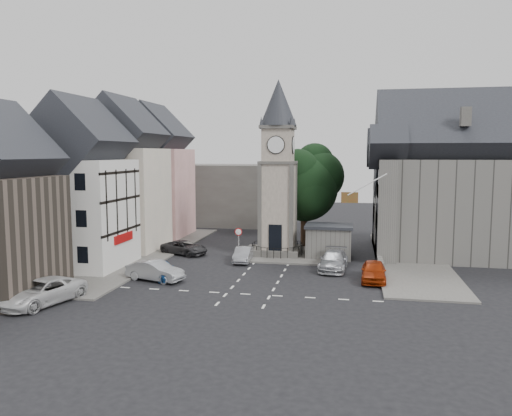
% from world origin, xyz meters
% --- Properties ---
extents(ground, '(120.00, 120.00, 0.00)m').
position_xyz_m(ground, '(0.00, 0.00, 0.00)').
color(ground, black).
rests_on(ground, ground).
extents(pavement_west, '(6.00, 30.00, 0.14)m').
position_xyz_m(pavement_west, '(-12.50, 6.00, 0.07)').
color(pavement_west, '#595651').
rests_on(pavement_west, ground).
extents(pavement_east, '(6.00, 26.00, 0.14)m').
position_xyz_m(pavement_east, '(12.00, 8.00, 0.07)').
color(pavement_east, '#595651').
rests_on(pavement_east, ground).
extents(central_island, '(10.00, 8.00, 0.16)m').
position_xyz_m(central_island, '(1.50, 8.00, 0.08)').
color(central_island, '#595651').
rests_on(central_island, ground).
extents(road_markings, '(20.00, 8.00, 0.01)m').
position_xyz_m(road_markings, '(0.00, -5.50, 0.01)').
color(road_markings, silver).
rests_on(road_markings, ground).
extents(clock_tower, '(4.86, 4.86, 16.25)m').
position_xyz_m(clock_tower, '(0.00, 7.99, 8.12)').
color(clock_tower, '#4C4944').
rests_on(clock_tower, ground).
extents(stone_shelter, '(4.30, 3.30, 3.08)m').
position_xyz_m(stone_shelter, '(4.80, 7.50, 1.55)').
color(stone_shelter, '#66635E').
rests_on(stone_shelter, ground).
extents(town_tree, '(7.20, 7.20, 10.80)m').
position_xyz_m(town_tree, '(2.00, 13.00, 6.97)').
color(town_tree, black).
rests_on(town_tree, ground).
extents(warning_sign_post, '(0.70, 0.19, 2.85)m').
position_xyz_m(warning_sign_post, '(-3.20, 5.43, 2.03)').
color(warning_sign_post, black).
rests_on(warning_sign_post, ground).
extents(terrace_pink, '(8.10, 7.60, 12.80)m').
position_xyz_m(terrace_pink, '(-15.50, 16.00, 6.58)').
color(terrace_pink, tan).
rests_on(terrace_pink, ground).
extents(terrace_cream, '(8.10, 7.60, 12.80)m').
position_xyz_m(terrace_cream, '(-15.50, 8.00, 6.58)').
color(terrace_cream, beige).
rests_on(terrace_cream, ground).
extents(terrace_tudor, '(8.10, 7.60, 12.00)m').
position_xyz_m(terrace_tudor, '(-15.50, 0.00, 6.19)').
color(terrace_tudor, silver).
rests_on(terrace_tudor, ground).
extents(backdrop_west, '(20.00, 10.00, 8.00)m').
position_xyz_m(backdrop_west, '(-12.00, 28.00, 4.00)').
color(backdrop_west, '#4C4944').
rests_on(backdrop_west, ground).
extents(east_building, '(14.40, 11.40, 12.60)m').
position_xyz_m(east_building, '(15.59, 11.00, 6.26)').
color(east_building, '#66635E').
rests_on(east_building, ground).
extents(east_boundary_wall, '(0.40, 16.00, 0.90)m').
position_xyz_m(east_boundary_wall, '(9.20, 10.00, 0.45)').
color(east_boundary_wall, '#66635E').
rests_on(east_boundary_wall, ground).
extents(flagpole, '(3.68, 0.10, 2.74)m').
position_xyz_m(flagpole, '(8.00, 4.00, 7.00)').
color(flagpole, white).
rests_on(flagpole, ground).
extents(car_west_blue, '(4.38, 4.09, 1.46)m').
position_xyz_m(car_west_blue, '(-7.50, -2.58, 0.73)').
color(car_west_blue, '#1C539E').
rests_on(car_west_blue, ground).
extents(car_west_silver, '(4.82, 2.75, 1.50)m').
position_xyz_m(car_west_silver, '(-7.66, -3.20, 0.75)').
color(car_west_silver, '#A4A7AC').
rests_on(car_west_silver, ground).
extents(car_west_grey, '(5.13, 3.69, 1.30)m').
position_xyz_m(car_west_grey, '(-8.73, 6.55, 0.65)').
color(car_west_grey, '#2B2B2D').
rests_on(car_west_grey, ground).
extents(car_island_silver, '(1.63, 4.03, 1.30)m').
position_xyz_m(car_island_silver, '(-2.55, 4.50, 0.65)').
color(car_island_silver, gray).
rests_on(car_island_silver, ground).
extents(car_island_east, '(2.45, 5.38, 1.53)m').
position_xyz_m(car_island_east, '(5.40, 2.96, 0.76)').
color(car_island_east, '#A7AAB0').
rests_on(car_island_east, ground).
extents(car_east_red, '(1.93, 4.52, 1.52)m').
position_xyz_m(car_east_red, '(8.50, -0.25, 0.76)').
color(car_east_red, '#9C2A08').
rests_on(car_east_red, ground).
extents(van_sw_white, '(4.11, 6.24, 1.59)m').
position_xyz_m(van_sw_white, '(-12.39, -10.19, 0.80)').
color(van_sw_white, silver).
rests_on(van_sw_white, ground).
extents(pedestrian, '(0.68, 0.58, 1.57)m').
position_xyz_m(pedestrian, '(11.50, 8.44, 0.78)').
color(pedestrian, beige).
rests_on(pedestrian, ground).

